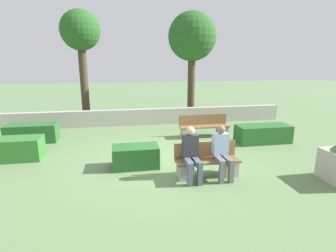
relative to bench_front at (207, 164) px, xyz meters
name	(u,v)px	position (x,y,z in m)	size (l,w,h in m)	color
ground_plane	(161,160)	(-0.97, 1.29, -0.31)	(60.00, 60.00, 0.00)	#607F51
perimeter_wall	(146,117)	(-0.97, 5.88, 0.05)	(13.08, 0.30, 0.72)	#ADA89E
bench_front	(207,164)	(0.00, 0.00, 0.00)	(1.63, 0.48, 0.84)	brown
bench_left_side	(204,129)	(1.03, 3.43, 0.01)	(1.91, 0.49, 0.84)	brown
person_seated_man	(222,150)	(0.32, -0.14, 0.41)	(0.38, 0.64, 1.32)	slate
person_seated_woman	(191,152)	(-0.46, -0.14, 0.41)	(0.38, 0.64, 1.32)	#515B70
hedge_block_near_left	(11,149)	(-5.34, 2.12, 0.01)	(1.74, 0.77, 0.65)	#33702D
hedge_block_near_right	(263,134)	(2.89, 2.36, 0.00)	(1.90, 0.79, 0.63)	#286028
hedge_block_mid_left	(32,133)	(-5.28, 3.92, 0.01)	(1.73, 0.75, 0.65)	#286028
hedge_block_mid_right	(136,156)	(-1.75, 0.91, -0.02)	(1.25, 0.71, 0.59)	#235623
tree_leftmost	(81,34)	(-3.75, 7.18, 3.72)	(1.81, 1.81, 5.13)	#473828
tree_center_left	(192,38)	(1.45, 6.94, 3.62)	(2.34, 2.34, 5.18)	#473828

